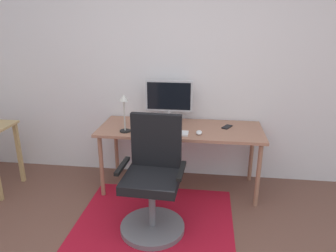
% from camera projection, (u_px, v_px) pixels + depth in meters
% --- Properties ---
extents(wall_back, '(6.00, 0.10, 2.60)m').
position_uv_depth(wall_back, '(176.00, 66.00, 3.52)').
color(wall_back, silver).
rests_on(wall_back, ground).
extents(area_rug, '(1.45, 1.29, 0.01)m').
position_uv_depth(area_rug, '(154.00, 222.00, 2.92)').
color(area_rug, '#A61123').
rests_on(area_rug, ground).
extents(desk, '(1.72, 0.67, 0.71)m').
position_uv_depth(desk, '(180.00, 133.00, 3.34)').
color(desk, '#9C6953').
rests_on(desk, ground).
extents(monitor, '(0.52, 0.18, 0.47)m').
position_uv_depth(monitor, '(169.00, 98.00, 3.43)').
color(monitor, '#B2B2B7').
rests_on(monitor, desk).
extents(keyboard, '(0.43, 0.13, 0.02)m').
position_uv_depth(keyboard, '(167.00, 133.00, 3.15)').
color(keyboard, white).
rests_on(keyboard, desk).
extents(computer_mouse, '(0.06, 0.10, 0.03)m').
position_uv_depth(computer_mouse, '(199.00, 132.00, 3.13)').
color(computer_mouse, white).
rests_on(computer_mouse, desk).
extents(coffee_cup, '(0.09, 0.09, 0.10)m').
position_uv_depth(coffee_cup, '(137.00, 121.00, 3.38)').
color(coffee_cup, '#1F3896').
rests_on(coffee_cup, desk).
extents(cell_phone, '(0.13, 0.16, 0.01)m').
position_uv_depth(cell_phone, '(227.00, 127.00, 3.33)').
color(cell_phone, black).
rests_on(cell_phone, desk).
extents(desk_lamp, '(0.11, 0.11, 0.39)m').
position_uv_depth(desk_lamp, '(124.00, 107.00, 3.13)').
color(desk_lamp, black).
rests_on(desk_lamp, desk).
extents(office_chair, '(0.58, 0.58, 1.03)m').
position_uv_depth(office_chair, '(153.00, 186.00, 2.75)').
color(office_chair, slate).
rests_on(office_chair, ground).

